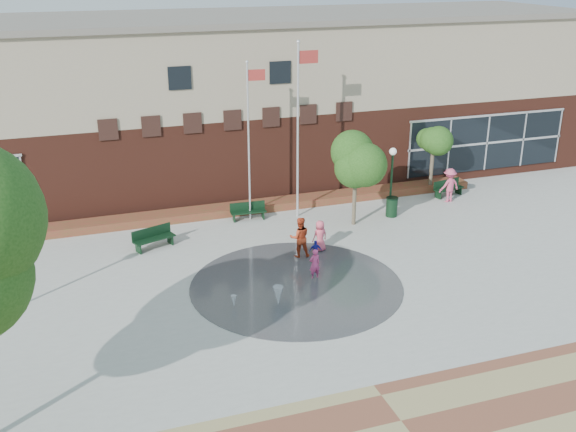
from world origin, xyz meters
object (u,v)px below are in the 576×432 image
object	(u,v)px
child_splash	(315,264)
trash_can	(392,207)
bench_left	(154,242)
flagpole_left	(249,134)
flagpole_right	(299,122)

from	to	relation	value
child_splash	trash_can	bearing A→B (deg)	-147.70
bench_left	child_splash	distance (m)	7.63
flagpole_left	bench_left	world-z (taller)	flagpole_left
flagpole_left	child_splash	distance (m)	8.05
flagpole_right	trash_can	xyz separation A→B (m)	(4.39, -1.53, -4.31)
child_splash	flagpole_left	bearing A→B (deg)	-93.24
flagpole_left	flagpole_right	bearing A→B (deg)	-2.97
flagpole_right	bench_left	bearing A→B (deg)	-167.10
flagpole_right	bench_left	xyz separation A→B (m)	(-7.41, -1.65, -4.51)
bench_left	child_splash	bearing A→B (deg)	-62.13
flagpole_left	trash_can	distance (m)	7.97
flagpole_left	child_splash	xyz separation A→B (m)	(0.61, -7.13, -3.67)
flagpole_left	trash_can	xyz separation A→B (m)	(6.74, -1.91, -3.81)
flagpole_left	trash_can	size ratio (longest dim) A/B	7.76
flagpole_right	trash_can	bearing A→B (deg)	-18.94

